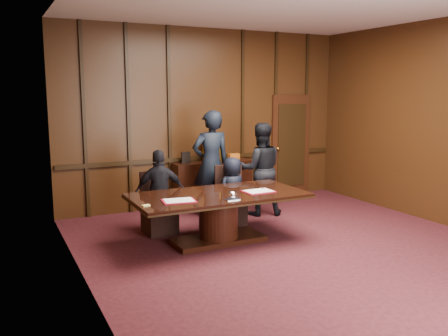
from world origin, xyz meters
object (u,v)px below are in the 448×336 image
at_px(conference_table, 218,210).
at_px(witness_left, 211,164).
at_px(signatory_right, 232,191).
at_px(witness_right, 260,169).
at_px(sideboard, 212,182).
at_px(signatory_left, 160,192).

relative_size(conference_table, witness_left, 1.35).
bearing_deg(signatory_right, witness_left, -94.95).
height_order(signatory_right, witness_right, witness_right).
bearing_deg(sideboard, signatory_right, -100.46).
relative_size(sideboard, signatory_left, 1.17).
bearing_deg(witness_left, sideboard, -112.63).
relative_size(signatory_left, witness_right, 0.80).
bearing_deg(signatory_right, signatory_left, -14.75).
xyz_separation_m(conference_table, signatory_left, (-0.65, 0.80, 0.17)).
relative_size(sideboard, witness_left, 0.82).
xyz_separation_m(signatory_right, witness_left, (-0.11, 0.63, 0.39)).
bearing_deg(sideboard, witness_right, -63.23).
bearing_deg(witness_right, signatory_right, 43.89).
xyz_separation_m(sideboard, conference_table, (-0.90, -2.16, 0.02)).
xyz_separation_m(sideboard, witness_left, (-0.36, -0.73, 0.49)).
height_order(sideboard, signatory_right, sideboard).
relative_size(conference_table, signatory_left, 1.91).
height_order(conference_table, witness_right, witness_right).
bearing_deg(signatory_left, conference_table, 140.49).
bearing_deg(conference_table, signatory_left, 129.09).
bearing_deg(witness_right, sideboard, -44.02).
xyz_separation_m(conference_table, witness_right, (1.41, 1.15, 0.35)).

